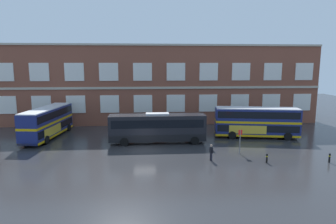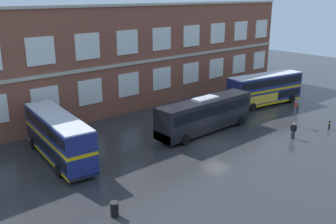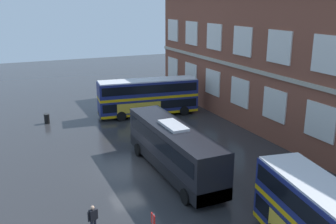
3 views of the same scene
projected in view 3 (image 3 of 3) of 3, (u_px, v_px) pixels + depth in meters
name	position (u px, v px, depth m)	size (l,w,h in m)	color
ground_plane	(151.00, 167.00, 29.52)	(120.00, 120.00, 0.00)	#2B2B2D
brick_terminal_building	(336.00, 75.00, 32.03)	(53.05, 8.19, 13.01)	brown
double_decker_near	(148.00, 97.00, 42.30)	(3.89, 11.23, 4.07)	navy
touring_coach	(173.00, 148.00, 28.02)	(12.01, 2.91, 3.80)	black
waiting_passenger	(93.00, 218.00, 20.79)	(0.34, 0.64, 1.70)	black
station_litter_bin	(47.00, 119.00, 39.81)	(0.60, 0.60, 1.03)	black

